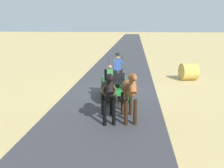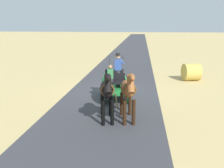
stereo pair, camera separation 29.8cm
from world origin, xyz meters
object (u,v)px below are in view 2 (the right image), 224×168
object	(u,v)px
horse_drawn_carriage	(115,84)
hay_bale	(191,72)
horse_off_side	(107,90)
horse_near_side	(128,90)

from	to	relation	value
horse_drawn_carriage	hay_bale	bearing A→B (deg)	-134.90
horse_off_side	hay_bale	xyz separation A→B (m)	(-4.89, -7.99, -0.72)
horse_near_side	horse_off_side	distance (m)	0.85
horse_near_side	hay_bale	xyz separation A→B (m)	(-4.05, -7.86, -0.72)
horse_near_side	horse_off_side	size ratio (longest dim) A/B	1.00
horse_drawn_carriage	horse_near_side	xyz separation A→B (m)	(-0.86, 2.93, 0.51)
horse_drawn_carriage	hay_bale	distance (m)	6.96
horse_drawn_carriage	hay_bale	xyz separation A→B (m)	(-4.91, -4.93, -0.22)
horse_drawn_carriage	hay_bale	size ratio (longest dim) A/B	3.76
hay_bale	horse_near_side	bearing A→B (deg)	62.76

